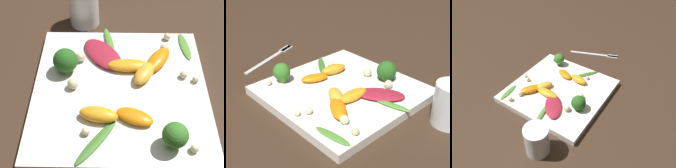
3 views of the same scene
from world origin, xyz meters
The scene contains 22 objects.
ground_plane centered at (0.00, 0.00, 0.00)m, with size 2.40×2.40×0.00m, color #382619.
plate centered at (0.00, 0.00, 0.01)m, with size 0.30×0.30×0.02m.
drinking_glass centered at (0.21, 0.08, 0.04)m, with size 0.06×0.06×0.08m.
radicchio_leaf_0 centered at (0.08, 0.03, 0.02)m, with size 0.11×0.10×0.01m.
orange_segment_0 centered at (0.03, -0.04, 0.03)m, with size 0.06×0.05×0.02m.
orange_segment_1 centered at (-0.06, 0.03, 0.03)m, with size 0.04×0.07×0.02m.
orange_segment_2 centered at (0.06, -0.07, 0.03)m, with size 0.08×0.07×0.02m.
orange_segment_3 centered at (-0.07, -0.02, 0.03)m, with size 0.05×0.07×0.02m.
orange_segment_4 centered at (0.05, -0.01, 0.03)m, with size 0.03×0.08×0.02m.
broccoli_floret_0 centered at (-0.11, -0.08, 0.04)m, with size 0.04×0.04×0.05m.
broccoli_floret_1 centered at (0.04, 0.10, 0.04)m, with size 0.04×0.04×0.05m.
arugula_sprig_0 centered at (-0.11, 0.04, 0.02)m, with size 0.09×0.07×0.01m.
arugula_sprig_1 centered at (0.11, -0.13, 0.02)m, with size 0.08×0.03×0.00m.
arugula_sprig_2 centered at (0.12, 0.02, 0.02)m, with size 0.08×0.03×0.01m.
macadamia_nut_0 centered at (-0.12, -0.11, 0.03)m, with size 0.01×0.01×0.01m.
macadamia_nut_1 centered at (0.02, -0.13, 0.02)m, with size 0.01×0.01×0.01m.
macadamia_nut_2 centered at (0.13, -0.09, 0.03)m, with size 0.01×0.01×0.01m.
macadamia_nut_3 centered at (0.03, -0.11, 0.03)m, with size 0.01×0.01×0.01m.
macadamia_nut_4 centered at (0.00, 0.08, 0.03)m, with size 0.02×0.02×0.02m.
macadamia_nut_5 centered at (-0.09, 0.05, 0.03)m, with size 0.01×0.01×0.01m.
macadamia_nut_6 centered at (0.07, 0.07, 0.03)m, with size 0.02×0.02×0.02m.
macadamia_nut_7 centered at (0.10, -0.08, 0.03)m, with size 0.02×0.02×0.02m.
Camera 1 is at (-0.35, 0.01, 0.42)m, focal length 50.00 mm.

